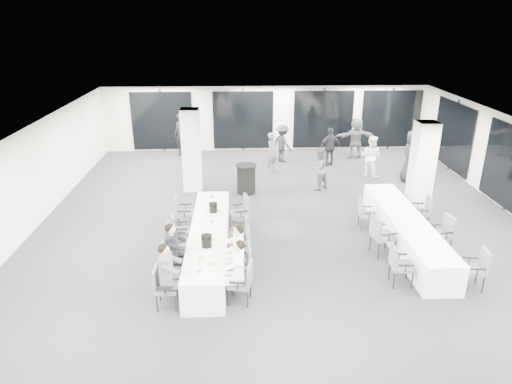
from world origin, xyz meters
TOP-DOWN VIEW (x-y plane):
  - room at (0.89, 1.11)m, footprint 14.04×16.04m
  - column_left at (-2.80, 3.20)m, footprint 0.60×0.60m
  - column_right at (4.20, 1.00)m, footprint 0.60×0.60m
  - banquet_table_main at (-1.99, -1.49)m, footprint 0.90×5.00m
  - banquet_table_side at (3.11, -1.07)m, footprint 0.90×5.00m
  - cocktail_table at (-0.98, 2.78)m, footprint 0.71×0.71m
  - chair_main_left_near at (-2.82, -3.57)m, footprint 0.45×0.51m
  - chair_main_left_second at (-2.82, -2.63)m, footprint 0.49×0.54m
  - chair_main_left_mid at (-2.83, -1.69)m, footprint 0.50×0.56m
  - chair_main_left_fourth at (-2.82, -0.89)m, footprint 0.48×0.52m
  - chair_main_left_far at (-2.83, 0.09)m, footprint 0.51×0.57m
  - chair_main_right_near at (-1.16, -3.49)m, footprint 0.54×0.58m
  - chair_main_right_second at (-1.16, -2.76)m, footprint 0.50×0.56m
  - chair_main_right_mid at (-1.16, -1.92)m, footprint 0.50×0.56m
  - chair_main_right_fourth at (-1.16, -1.05)m, footprint 0.52×0.55m
  - chair_main_right_far at (-1.16, 0.02)m, footprint 0.61×0.63m
  - chair_side_left_near at (2.28, -2.95)m, footprint 0.51×0.56m
  - chair_side_left_mid at (2.27, -1.58)m, footprint 0.62×0.66m
  - chair_side_left_far at (2.29, -0.10)m, footprint 0.45×0.50m
  - chair_side_right_near at (3.94, -3.16)m, footprint 0.53×0.57m
  - chair_side_right_mid at (3.94, -1.44)m, footprint 0.56×0.60m
  - chair_side_right_far at (3.94, -0.06)m, footprint 0.54×0.58m
  - seated_guest_a at (-2.66, -3.57)m, footprint 0.50×0.38m
  - seated_guest_b at (-2.66, -2.63)m, footprint 0.50×0.38m
  - seated_guest_c at (-1.32, -3.47)m, footprint 0.50×0.38m
  - seated_guest_d at (-1.32, -2.77)m, footprint 0.50×0.38m
  - standing_guest_a at (0.06, 5.07)m, footprint 0.77×0.79m
  - standing_guest_b at (1.51, 3.04)m, footprint 0.95×0.90m
  - standing_guest_c at (0.57, 6.25)m, footprint 1.12×1.24m
  - standing_guest_d at (2.39, 5.63)m, footprint 1.16×0.88m
  - standing_guest_e at (4.91, 3.66)m, footprint 0.80×1.12m
  - standing_guest_f at (3.66, 6.65)m, footprint 1.86×0.90m
  - standing_guest_g at (-3.61, 7.20)m, footprint 0.96×0.90m
  - standing_guest_h at (3.64, 4.28)m, footprint 0.99×0.93m
  - ice_bucket_near at (-1.98, -2.40)m, footprint 0.25×0.25m
  - ice_bucket_far at (-1.92, -0.48)m, footprint 0.22×0.22m
  - water_bottle_a at (-2.05, -3.59)m, footprint 0.07×0.07m
  - water_bottle_b at (-1.91, -1.26)m, footprint 0.07×0.07m
  - water_bottle_c at (-2.01, 0.41)m, footprint 0.07×0.07m
  - plate_a at (-2.07, -2.95)m, footprint 0.21×0.21m
  - plate_b at (-1.84, -3.23)m, footprint 0.22×0.22m
  - plate_c at (-1.87, -2.07)m, footprint 0.19×0.19m
  - wine_glass at (-1.75, -3.55)m, footprint 0.07×0.07m

SIDE VIEW (x-z plane):
  - banquet_table_main at x=-1.99m, z-range 0.00..0.75m
  - banquet_table_side at x=3.11m, z-range 0.00..0.75m
  - chair_main_left_fourth at x=-2.82m, z-range 0.06..0.93m
  - chair_side_left_far at x=2.29m, z-range 0.06..0.93m
  - cocktail_table at x=-0.98m, z-range 0.01..1.00m
  - chair_main_left_near at x=-2.82m, z-range 0.06..0.96m
  - chair_main_right_fourth at x=-1.16m, z-range 0.06..0.96m
  - chair_main_right_near at x=-1.16m, z-range 0.07..0.99m
  - chair_main_left_second at x=-2.82m, z-range 0.07..1.00m
  - chair_side_right_near at x=3.94m, z-range 0.07..1.01m
  - chair_side_right_far at x=3.94m, z-range 0.07..1.01m
  - chair_side_right_mid at x=3.94m, z-range 0.07..1.02m
  - chair_side_left_near at x=2.28m, z-range 0.07..1.02m
  - chair_main_right_second at x=-1.16m, z-range 0.07..1.02m
  - chair_main_right_mid at x=-1.16m, z-range 0.07..1.02m
  - chair_main_left_mid at x=-2.83m, z-range 0.07..1.04m
  - chair_main_left_far at x=-2.83m, z-range 0.07..1.05m
  - chair_main_right_far at x=-1.16m, z-range 0.07..1.06m
  - chair_side_left_mid at x=2.27m, z-range 0.07..1.11m
  - plate_a at x=-2.07m, z-range 0.75..0.78m
  - plate_c at x=-1.87m, z-range 0.75..0.78m
  - plate_b at x=-1.84m, z-range 0.75..0.78m
  - seated_guest_a at x=-2.66m, z-range 0.09..1.53m
  - seated_guest_b at x=-2.66m, z-range 0.09..1.53m
  - seated_guest_c at x=-1.32m, z-range 0.09..1.53m
  - seated_guest_d at x=-1.32m, z-range 0.09..1.53m
  - standing_guest_a at x=0.06m, z-range 0.00..1.70m
  - standing_guest_b at x=1.51m, z-range 0.00..1.70m
  - water_bottle_b at x=-1.91m, z-range 0.75..0.97m
  - water_bottle_a at x=-2.05m, z-range 0.75..0.98m
  - water_bottle_c at x=-2.01m, z-range 0.75..0.98m
  - standing_guest_c at x=0.57m, z-range 0.00..1.73m
  - standing_guest_d at x=2.39m, z-range 0.00..1.75m
  - ice_bucket_far at x=-1.92m, z-range 0.75..1.00m
  - wine_glass at x=-1.75m, z-range 0.79..0.97m
  - standing_guest_h at x=3.64m, z-range 0.00..1.77m
  - ice_bucket_near at x=-1.98m, z-range 0.75..1.03m
  - standing_guest_f at x=3.66m, z-range 0.00..1.95m
  - standing_guest_g at x=-3.61m, z-range 0.00..2.07m
  - standing_guest_e at x=4.91m, z-range 0.00..2.13m
  - room at x=0.89m, z-range -0.03..2.81m
  - column_left at x=-2.80m, z-range 0.00..2.80m
  - column_right at x=4.20m, z-range 0.00..2.80m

